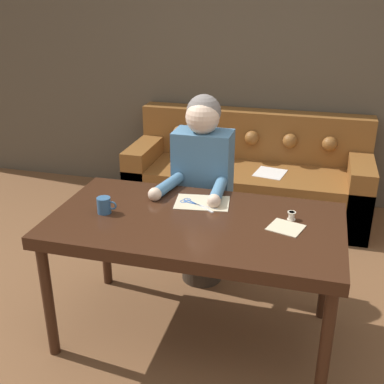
{
  "coord_description": "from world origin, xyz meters",
  "views": [
    {
      "loc": [
        0.47,
        -2.15,
        1.91
      ],
      "look_at": [
        -0.16,
        0.21,
        0.86
      ],
      "focal_mm": 45.0,
      "sensor_mm": 36.0,
      "label": 1
    }
  ],
  "objects_px": {
    "couch": "(248,178)",
    "scissors": "(193,203)",
    "person": "(202,192)",
    "mug": "(104,205)",
    "thread_spool": "(292,216)",
    "dining_table": "(195,231)"
  },
  "relations": [
    {
      "from": "couch",
      "to": "person",
      "type": "height_order",
      "value": "person"
    },
    {
      "from": "couch",
      "to": "thread_spool",
      "type": "bearing_deg",
      "value": -74.1
    },
    {
      "from": "person",
      "to": "mug",
      "type": "bearing_deg",
      "value": -122.09
    },
    {
      "from": "person",
      "to": "thread_spool",
      "type": "bearing_deg",
      "value": -36.79
    },
    {
      "from": "couch",
      "to": "scissors",
      "type": "xyz_separation_m",
      "value": [
        -0.09,
        -1.6,
        0.45
      ]
    },
    {
      "from": "person",
      "to": "scissors",
      "type": "xyz_separation_m",
      "value": [
        0.04,
        -0.39,
        0.1
      ]
    },
    {
      "from": "person",
      "to": "thread_spool",
      "type": "height_order",
      "value": "person"
    },
    {
      "from": "dining_table",
      "to": "thread_spool",
      "type": "xyz_separation_m",
      "value": [
        0.5,
        0.13,
        0.09
      ]
    },
    {
      "from": "mug",
      "to": "thread_spool",
      "type": "xyz_separation_m",
      "value": [
        1.0,
        0.18,
        -0.02
      ]
    },
    {
      "from": "thread_spool",
      "to": "person",
      "type": "bearing_deg",
      "value": 143.21
    },
    {
      "from": "scissors",
      "to": "person",
      "type": "bearing_deg",
      "value": 95.97
    },
    {
      "from": "mug",
      "to": "person",
      "type": "bearing_deg",
      "value": 57.91
    },
    {
      "from": "person",
      "to": "thread_spool",
      "type": "xyz_separation_m",
      "value": [
        0.6,
        -0.45,
        0.12
      ]
    },
    {
      "from": "couch",
      "to": "scissors",
      "type": "distance_m",
      "value": 1.66
    },
    {
      "from": "mug",
      "to": "thread_spool",
      "type": "bearing_deg",
      "value": 10.34
    },
    {
      "from": "person",
      "to": "scissors",
      "type": "distance_m",
      "value": 0.4
    },
    {
      "from": "dining_table",
      "to": "mug",
      "type": "relative_size",
      "value": 13.87
    },
    {
      "from": "person",
      "to": "mug",
      "type": "distance_m",
      "value": 0.76
    },
    {
      "from": "couch",
      "to": "scissors",
      "type": "height_order",
      "value": "couch"
    },
    {
      "from": "couch",
      "to": "scissors",
      "type": "relative_size",
      "value": 8.76
    },
    {
      "from": "dining_table",
      "to": "scissors",
      "type": "relative_size",
      "value": 6.59
    },
    {
      "from": "dining_table",
      "to": "thread_spool",
      "type": "height_order",
      "value": "thread_spool"
    }
  ]
}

